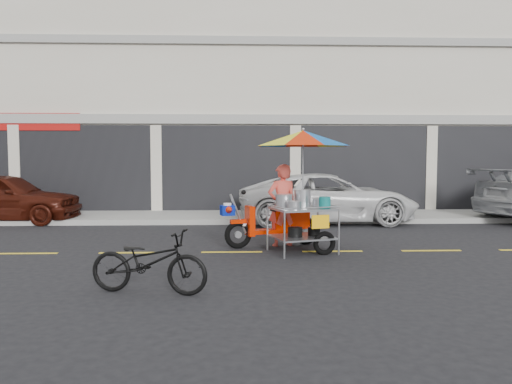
{
  "coord_description": "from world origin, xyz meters",
  "views": [
    {
      "loc": [
        -1.89,
        -9.75,
        1.87
      ],
      "look_at": [
        -1.5,
        0.6,
        1.15
      ],
      "focal_mm": 35.0,
      "sensor_mm": 36.0,
      "label": 1
    }
  ],
  "objects_px": {
    "near_bicycle": "(149,262)",
    "food_vendor_rig": "(294,174)",
    "white_pickup": "(327,198)",
    "maroon_sedan": "(3,197)"
  },
  "relations": [
    {
      "from": "near_bicycle",
      "to": "food_vendor_rig",
      "type": "relative_size",
      "value": 0.59
    },
    {
      "from": "white_pickup",
      "to": "food_vendor_rig",
      "type": "height_order",
      "value": "food_vendor_rig"
    },
    {
      "from": "food_vendor_rig",
      "to": "white_pickup",
      "type": "bearing_deg",
      "value": 54.31
    },
    {
      "from": "maroon_sedan",
      "to": "near_bicycle",
      "type": "bearing_deg",
      "value": -143.39
    },
    {
      "from": "food_vendor_rig",
      "to": "maroon_sedan",
      "type": "bearing_deg",
      "value": 133.81
    },
    {
      "from": "white_pickup",
      "to": "near_bicycle",
      "type": "relative_size",
      "value": 3.03
    },
    {
      "from": "maroon_sedan",
      "to": "food_vendor_rig",
      "type": "relative_size",
      "value": 1.51
    },
    {
      "from": "near_bicycle",
      "to": "food_vendor_rig",
      "type": "height_order",
      "value": "food_vendor_rig"
    },
    {
      "from": "near_bicycle",
      "to": "food_vendor_rig",
      "type": "xyz_separation_m",
      "value": [
        2.36,
        3.18,
        1.11
      ]
    },
    {
      "from": "white_pickup",
      "to": "food_vendor_rig",
      "type": "distance_m",
      "value": 4.46
    }
  ]
}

